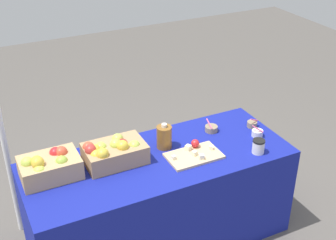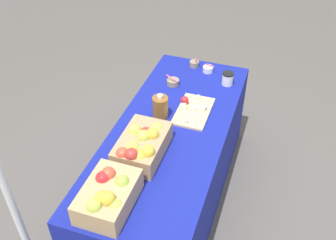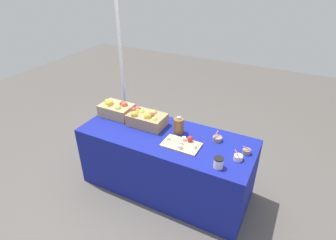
# 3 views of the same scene
# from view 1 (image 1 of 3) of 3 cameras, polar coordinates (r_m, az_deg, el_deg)

# --- Properties ---
(ground_plane) EXTENTS (10.00, 10.00, 0.00)m
(ground_plane) POSITION_cam_1_polar(r_m,az_deg,el_deg) (3.68, -1.05, -14.37)
(ground_plane) COLOR #56514C
(table) EXTENTS (1.90, 0.76, 0.74)m
(table) POSITION_cam_1_polar(r_m,az_deg,el_deg) (3.43, -1.10, -9.88)
(table) COLOR navy
(table) RESTS_ON ground_plane
(apple_crate_left) EXTENTS (0.38, 0.26, 0.20)m
(apple_crate_left) POSITION_cam_1_polar(r_m,az_deg,el_deg) (3.08, -14.62, -5.61)
(apple_crate_left) COLOR tan
(apple_crate_left) RESTS_ON table
(apple_crate_middle) EXTENTS (0.41, 0.27, 0.19)m
(apple_crate_middle) POSITION_cam_1_polar(r_m,az_deg,el_deg) (3.14, -6.89, -3.97)
(apple_crate_middle) COLOR tan
(apple_crate_middle) RESTS_ON table
(cutting_board_front) EXTENTS (0.38, 0.23, 0.08)m
(cutting_board_front) POSITION_cam_1_polar(r_m,az_deg,el_deg) (3.23, 3.28, -4.28)
(cutting_board_front) COLOR #D1B284
(cutting_board_front) RESTS_ON table
(sample_bowl_near) EXTENTS (0.09, 0.08, 0.09)m
(sample_bowl_near) POSITION_cam_1_polar(r_m,az_deg,el_deg) (3.63, 10.47, -0.51)
(sample_bowl_near) COLOR gray
(sample_bowl_near) RESTS_ON table
(sample_bowl_mid) EXTENTS (0.09, 0.09, 0.10)m
(sample_bowl_mid) POSITION_cam_1_polar(r_m,az_deg,el_deg) (3.52, 11.10, -1.61)
(sample_bowl_mid) COLOR silver
(sample_bowl_mid) RESTS_ON table
(sample_bowl_far) EXTENTS (0.10, 0.10, 0.09)m
(sample_bowl_far) POSITION_cam_1_polar(r_m,az_deg,el_deg) (3.53, 5.43, -1.07)
(sample_bowl_far) COLOR gray
(sample_bowl_far) RESTS_ON table
(cider_jug) EXTENTS (0.11, 0.11, 0.19)m
(cider_jug) POSITION_cam_1_polar(r_m,az_deg,el_deg) (3.29, -0.48, -2.13)
(cider_jug) COLOR brown
(cider_jug) RESTS_ON table
(coffee_cup) EXTENTS (0.09, 0.09, 0.10)m
(coffee_cup) POSITION_cam_1_polar(r_m,az_deg,el_deg) (3.31, 11.23, -3.25)
(coffee_cup) COLOR silver
(coffee_cup) RESTS_ON table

